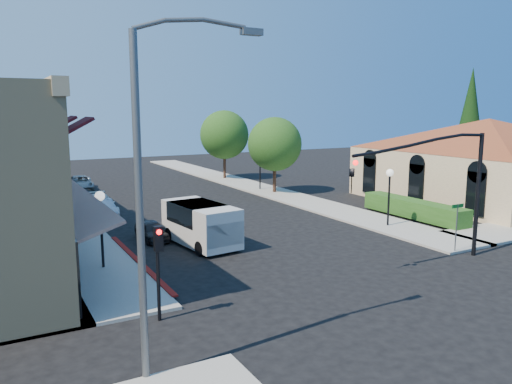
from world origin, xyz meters
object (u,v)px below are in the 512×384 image
conifer_far (470,117)px  cobra_streetlight (152,183)px  parked_car_d (80,183)px  parked_car_a (152,230)px  parked_car_c (100,205)px  lamppost_left_near (100,210)px  lamppost_right_near (390,183)px  parked_car_b (103,209)px  lamppost_right_far (260,160)px  white_van (201,222)px  signal_mast_arm (448,176)px  secondary_signal (158,255)px  street_tree_a (275,144)px  street_tree_b (224,135)px  lamppost_left_far (57,174)px  street_name_sign (457,220)px

conifer_far → cobra_streetlight: size_ratio=1.18×
conifer_far → parked_car_d: size_ratio=2.49×
parked_car_a → parked_car_c: size_ratio=0.66×
lamppost_left_near → parked_car_a: lamppost_left_near is taller
lamppost_right_near → parked_car_b: (-14.70, 11.00, -2.13)m
parked_car_b → parked_car_d: parked_car_d is taller
lamppost_right_far → white_van: size_ratio=0.69×
signal_mast_arm → parked_car_a: (-10.90, 10.50, -3.56)m
conifer_far → secondary_signal: conifer_far is taller
signal_mast_arm → secondary_signal: size_ratio=2.41×
street_tree_a → secondary_signal: 26.64m
parked_car_a → lamppost_right_far: bearing=40.6°
street_tree_b → parked_car_c: street_tree_b is taller
lamppost_left_far → parked_car_c: 3.68m
parked_car_d → signal_mast_arm: bearing=-64.2°
secondary_signal → street_name_sign: secondary_signal is taller
street_tree_a → lamppost_right_near: street_tree_a is taller
secondary_signal → parked_car_b: size_ratio=0.90×
cobra_streetlight → white_van: size_ratio=1.79×
lamppost_right_near → parked_car_c: (-14.70, 12.00, -2.06)m
signal_mast_arm → secondary_signal: (-13.86, -0.09, -1.77)m
lamppost_left_near → parked_car_b: bearing=78.2°
street_tree_a → secondary_signal: (-16.80, -20.59, -1.88)m
cobra_streetlight → parked_car_d: 34.52m
lamppost_left_near → secondary_signal: bearing=-85.7°
signal_mast_arm → lamppost_left_far: signal_mast_arm is taller
street_tree_a → lamppost_left_near: size_ratio=1.82×
cobra_streetlight → street_name_sign: (16.65, 4.20, -3.57)m
lamppost_right_near → parked_car_d: size_ratio=0.81×
street_name_sign → lamppost_left_near: lamppost_left_near is taller
parked_car_a → parked_car_c: parked_car_c is taller
street_tree_a → lamppost_right_near: (-0.30, -14.00, -1.46)m
parked_car_b → lamppost_right_far: bearing=16.6°
lamppost_right_near → signal_mast_arm: bearing=-112.1°
white_van → parked_car_d: size_ratio=1.18×
secondary_signal → white_van: (4.91, 8.19, -1.04)m
conifer_far → signal_mast_arm: 27.71m
street_tree_a → signal_mast_arm: bearing=-98.2°
parked_car_a → cobra_streetlight: bearing=-107.3°
lamppost_left_far → lamppost_left_near: bearing=-90.0°
conifer_far → cobra_streetlight: (-37.15, -20.00, -1.09)m
cobra_streetlight → lamppost_left_near: size_ratio=2.61×
signal_mast_arm → parked_car_c: signal_mast_arm is taller
signal_mast_arm → parked_car_c: bearing=123.1°
signal_mast_arm → lamppost_left_far: size_ratio=2.24×
cobra_streetlight → parked_car_a: 15.34m
signal_mast_arm → parked_car_b: (-12.06, 17.50, -3.48)m
lamppost_left_near → lamppost_right_far: size_ratio=1.00×
lamppost_right_far → parked_car_b: bearing=-161.2°
secondary_signal → signal_mast_arm: bearing=0.4°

